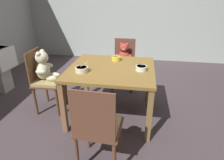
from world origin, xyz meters
TOP-DOWN VIEW (x-y plane):
  - ground_plane at (0.00, 0.00)m, footprint 5.20×5.20m
  - wall_rear at (0.00, 2.56)m, footprint 5.20×0.08m
  - dining_table at (0.00, 0.00)m, footprint 1.08×1.00m
  - teddy_chair_far_center at (0.07, 0.89)m, footprint 0.39×0.38m
  - teddy_chair_near_left at (-0.93, 0.00)m, footprint 0.40×0.44m
  - teddy_chair_near_front at (0.02, -0.89)m, footprint 0.43×0.40m
  - porridge_bowl_white_near_right at (0.38, -0.03)m, footprint 0.14×0.14m
  - porridge_bowl_yellow_far_center at (0.02, 0.29)m, footprint 0.13×0.13m
  - porridge_bowl_cream_near_left at (-0.33, -0.20)m, footprint 0.17×0.16m

SIDE VIEW (x-z plane):
  - ground_plane at x=0.00m, z-range -0.04..0.00m
  - teddy_chair_far_center at x=0.07m, z-range 0.11..0.97m
  - teddy_chair_near_front at x=0.02m, z-range 0.10..1.00m
  - teddy_chair_near_left at x=-0.93m, z-range 0.13..1.02m
  - dining_table at x=0.00m, z-range 0.26..0.97m
  - porridge_bowl_white_near_right at x=0.38m, z-range 0.67..0.80m
  - porridge_bowl_yellow_far_center at x=0.02m, z-range 0.67..0.80m
  - porridge_bowl_cream_near_left at x=-0.33m, z-range 0.67..0.80m
  - wall_rear at x=0.00m, z-range 0.00..2.63m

